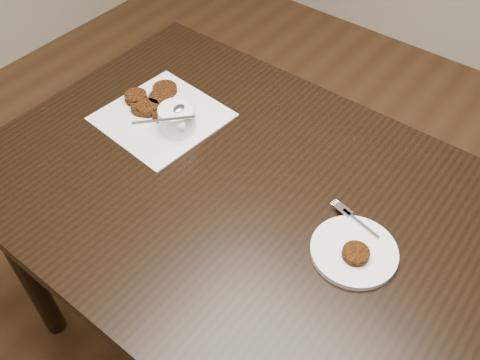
# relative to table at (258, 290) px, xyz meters

# --- Properties ---
(table) EXTENTS (1.31, 0.84, 0.75)m
(table) POSITION_rel_table_xyz_m (0.00, 0.00, 0.00)
(table) COLOR black
(table) RESTS_ON floor
(napkin) EXTENTS (0.30, 0.30, 0.00)m
(napkin) POSITION_rel_table_xyz_m (-0.37, 0.07, 0.38)
(napkin) COLOR white
(napkin) RESTS_ON table
(sauce_ramekin) EXTENTS (0.15, 0.15, 0.13)m
(sauce_ramekin) POSITION_rel_table_xyz_m (-0.30, 0.06, 0.44)
(sauce_ramekin) COLOR white
(sauce_ramekin) RESTS_ON napkin
(patty_cluster) EXTENTS (0.24, 0.24, 0.02)m
(patty_cluster) POSITION_rel_table_xyz_m (-0.41, 0.08, 0.39)
(patty_cluster) COLOR #5A290B
(patty_cluster) RESTS_ON napkin
(plate_with_patty) EXTENTS (0.21, 0.21, 0.03)m
(plate_with_patty) POSITION_rel_table_xyz_m (0.22, 0.00, 0.39)
(plate_with_patty) COLOR white
(plate_with_patty) RESTS_ON table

